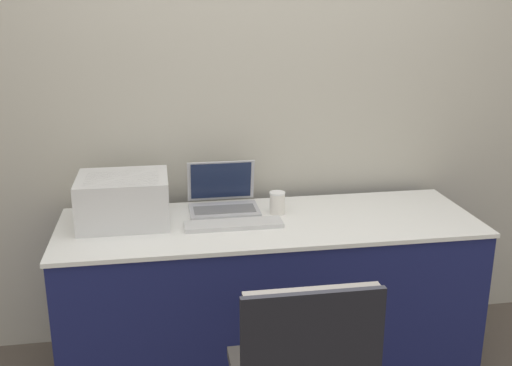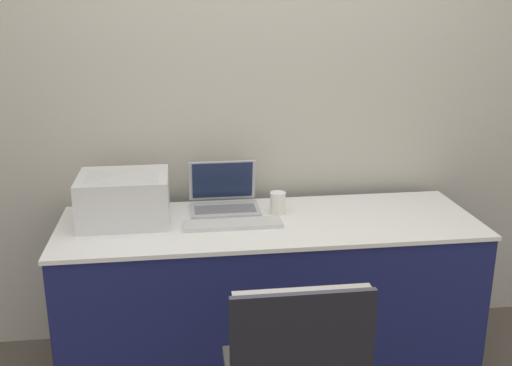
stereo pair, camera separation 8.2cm
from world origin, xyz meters
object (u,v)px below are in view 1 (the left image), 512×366
Objects in this scene: coffee_cup at (277,203)px; external_keyboard at (234,224)px; laptop_left at (223,199)px; printer at (123,198)px.

external_keyboard is at bearing -148.88° from coffee_cup.
external_keyboard is 4.14× the size of coffee_cup.
laptop_left is 0.25m from external_keyboard.
laptop_left is 0.75× the size of external_keyboard.
laptop_left is 0.28m from coffee_cup.
laptop_left is 3.10× the size of coffee_cup.
printer is 0.91× the size of external_keyboard.
laptop_left reaches higher than coffee_cup.
coffee_cup is (0.25, -0.11, 0.00)m from laptop_left.
printer reaches higher than external_keyboard.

